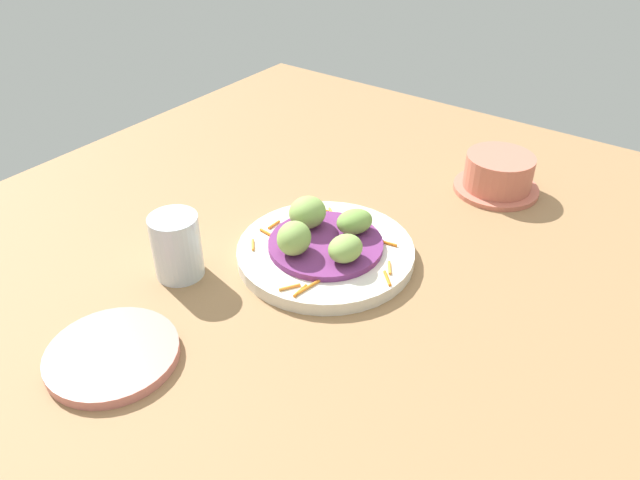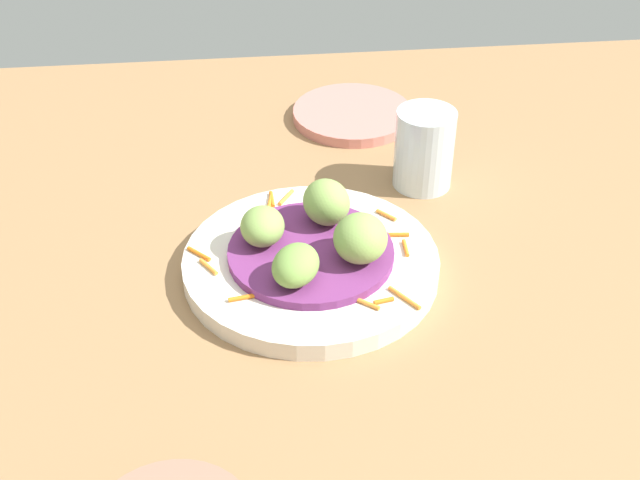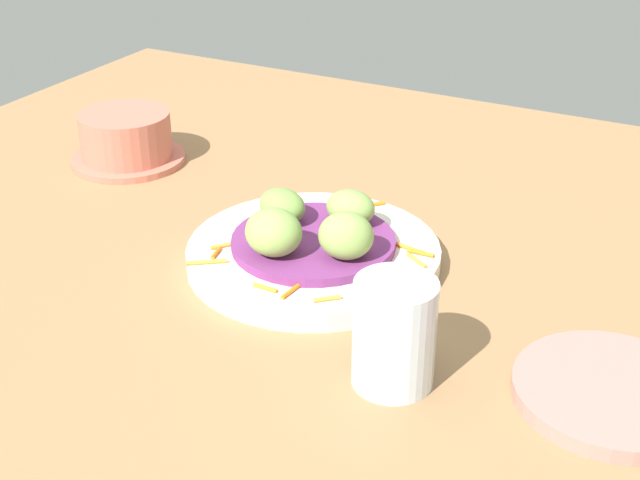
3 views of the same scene
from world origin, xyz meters
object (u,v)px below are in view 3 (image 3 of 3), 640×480
object	(u,v)px
side_plate_small	(611,392)
terracotta_bowl	(126,139)
guac_scoop_back	(350,208)
water_glass	(394,333)
main_plate	(313,254)
guac_scoop_right	(347,235)
guac_scoop_left	(282,206)
guac_scoop_center	(274,232)

from	to	relation	value
side_plate_small	terracotta_bowl	bearing A→B (deg)	-107.85
guac_scoop_back	water_glass	distance (cm)	21.93
main_plate	guac_scoop_right	xyz separation A→B (cm)	(1.77, 4.39, 4.01)
guac_scoop_left	water_glass	size ratio (longest dim) A/B	0.60
guac_scoop_center	side_plate_small	world-z (taller)	guac_scoop_center
guac_scoop_center	guac_scoop_right	distance (cm)	6.69
guac_scoop_center	water_glass	size ratio (longest dim) A/B	0.61
guac_scoop_left	guac_scoop_right	bearing A→B (deg)	68.07
guac_scoop_right	terracotta_bowl	xyz separation A→B (cm)	(-13.40, -36.03, -2.01)
terracotta_bowl	guac_scoop_left	bearing A→B (deg)	70.10
guac_scoop_back	side_plate_small	xyz separation A→B (cm)	(12.53, 27.99, -3.79)
guac_scoop_left	side_plate_small	distance (cm)	35.75
guac_scoop_back	water_glass	xyz separation A→B (cm)	(18.07, 12.43, -0.02)
guac_scoop_right	water_glass	bearing A→B (deg)	39.47
guac_scoop_left	side_plate_small	bearing A→B (deg)	73.82
main_plate	guac_scoop_right	world-z (taller)	guac_scoop_right
guac_scoop_center	water_glass	world-z (taller)	water_glass
terracotta_bowl	water_glass	bearing A→B (deg)	61.09
guac_scoop_back	guac_scoop_right	bearing A→B (deg)	23.07
main_plate	guac_scoop_center	size ratio (longest dim) A/B	4.50
terracotta_bowl	main_plate	bearing A→B (deg)	69.81
guac_scoop_left	guac_scoop_back	xyz separation A→B (cm)	(-2.62, 6.16, 0.06)
water_glass	guac_scoop_right	bearing A→B (deg)	-140.53
side_plate_small	terracotta_bowl	distance (cm)	64.54
guac_scoop_center	side_plate_small	size ratio (longest dim) A/B	0.36
guac_scoop_right	terracotta_bowl	world-z (taller)	guac_scoop_right
side_plate_small	main_plate	bearing A→B (deg)	-105.30
guac_scoop_left	guac_scoop_center	world-z (taller)	guac_scoop_center
guac_scoop_left	guac_scoop_back	size ratio (longest dim) A/B	1.06
main_plate	water_glass	xyz separation A→B (cm)	(13.68, 14.20, 3.49)
terracotta_bowl	water_glass	size ratio (longest dim) A/B	1.55
guac_scoop_left	guac_scoop_center	bearing A→B (deg)	23.07
main_plate	side_plate_small	xyz separation A→B (cm)	(8.14, 29.76, -0.29)
guac_scoop_left	guac_scoop_back	bearing A→B (deg)	113.07
guac_scoop_left	terracotta_bowl	world-z (taller)	terracotta_bowl
guac_scoop_left	guac_scoop_center	distance (cm)	6.72
guac_scoop_right	terracotta_bowl	size ratio (longest dim) A/B	0.37
terracotta_bowl	guac_scoop_center	bearing A→B (deg)	61.79
terracotta_bowl	water_glass	distance (cm)	52.38
guac_scoop_center	water_glass	distance (cm)	18.48
main_plate	side_plate_small	bearing A→B (deg)	74.70
guac_scoop_back	water_glass	bearing A→B (deg)	34.53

